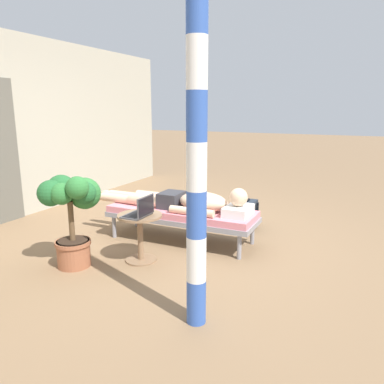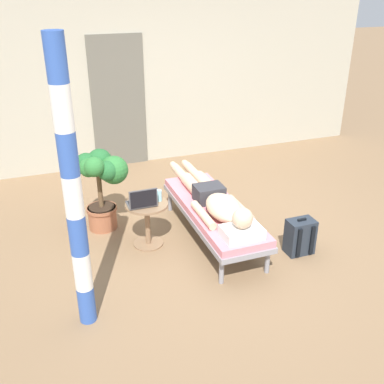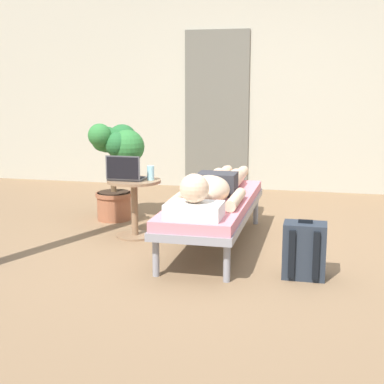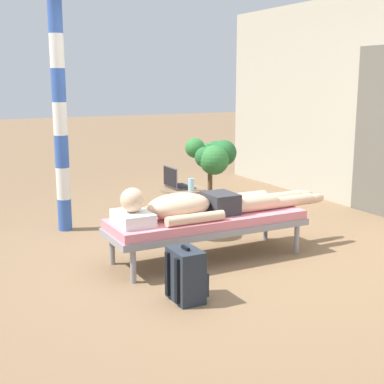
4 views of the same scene
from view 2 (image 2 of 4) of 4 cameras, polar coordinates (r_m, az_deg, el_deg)
name	(u,v)px [view 2 (image 2 of 4)]	position (r m, az deg, el deg)	size (l,w,h in m)	color
ground_plane	(220,240)	(5.31, 3.53, -6.05)	(40.00, 40.00, 0.00)	#846647
house_wall_back	(146,78)	(7.36, -5.77, 14.17)	(7.60, 0.20, 2.70)	#B2AD99
house_door_panel	(119,103)	(7.22, -9.27, 11.07)	(0.84, 0.03, 2.04)	#625F54
lounge_chair	(213,212)	(5.19, 2.70, -2.48)	(0.61, 1.88, 0.42)	gray
person_reclining	(215,200)	(5.07, 2.97, -1.03)	(0.53, 2.17, 0.32)	white
side_table	(147,217)	(5.07, -5.68, -3.13)	(0.48, 0.48, 0.52)	#8C6B4C
laptop	(142,201)	(4.91, -6.32, -1.20)	(0.31, 0.24, 0.23)	#4C4C51
drink_glass	(159,195)	(5.02, -4.20, -0.43)	(0.06, 0.06, 0.13)	#99D8E5
backpack	(300,237)	(5.13, 13.45, -5.51)	(0.30, 0.26, 0.42)	#262D38
potted_plant	(102,179)	(5.39, -11.36, 1.60)	(0.59, 0.58, 0.99)	#9E5B3D
porch_post	(73,196)	(3.64, -14.78, -0.52)	(0.15, 0.15, 2.46)	#3359B2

